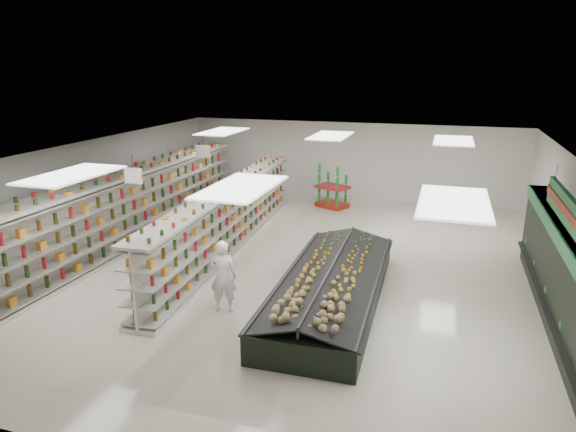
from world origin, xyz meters
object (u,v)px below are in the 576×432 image
(produce_island, at_px, (332,285))
(shopper_main, at_px, (223,276))
(shopper_background, at_px, (251,190))
(gondola_left, at_px, (122,215))
(soda_endcap, at_px, (333,189))
(gondola_center, at_px, (229,220))

(produce_island, xyz_separation_m, shopper_main, (-2.28, -1.17, 0.42))
(produce_island, distance_m, shopper_background, 8.43)
(gondola_left, bearing_deg, soda_endcap, 53.11)
(gondola_center, xyz_separation_m, shopper_background, (-0.87, 4.13, -0.07))
(shopper_main, bearing_deg, shopper_background, -83.61)
(soda_endcap, height_order, shopper_background, shopper_background)
(shopper_background, bearing_deg, gondola_left, 178.79)
(soda_endcap, xyz_separation_m, shopper_background, (-2.88, -1.46, 0.07))
(shopper_main, bearing_deg, soda_endcap, -102.96)
(gondola_left, bearing_deg, shopper_background, 67.31)
(produce_island, height_order, shopper_main, shopper_main)
(shopper_background, bearing_deg, gondola_center, -145.56)
(shopper_main, distance_m, shopper_background, 8.50)
(gondola_center, xyz_separation_m, shopper_main, (1.57, -4.00, -0.04))
(produce_island, relative_size, soda_endcap, 4.09)
(gondola_center, bearing_deg, produce_island, -39.33)
(gondola_left, height_order, produce_island, gondola_left)
(gondola_left, xyz_separation_m, gondola_center, (3.13, 1.01, -0.17))
(gondola_center, relative_size, soda_endcap, 7.18)
(gondola_left, xyz_separation_m, shopper_background, (2.26, 5.14, -0.24))
(soda_endcap, relative_size, shopper_background, 0.95)
(gondola_center, relative_size, shopper_main, 6.56)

